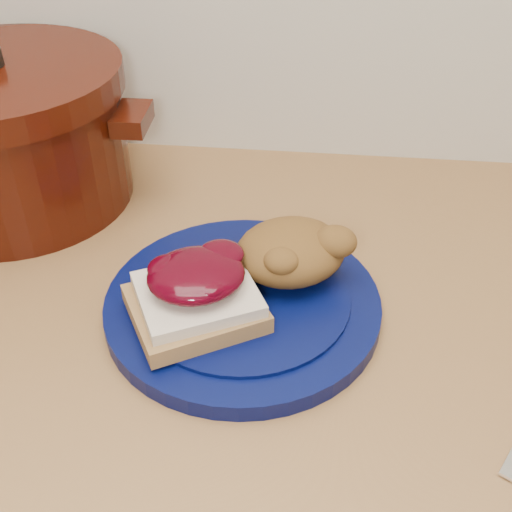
# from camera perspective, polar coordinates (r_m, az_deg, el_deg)

# --- Properties ---
(plate) EXTENTS (0.33, 0.33, 0.02)m
(plate) POSITION_cam_1_polar(r_m,az_deg,el_deg) (0.59, -1.19, -4.36)
(plate) COLOR #040A39
(plate) RESTS_ON wood_countertop
(sandwich) EXTENTS (0.14, 0.13, 0.05)m
(sandwich) POSITION_cam_1_polar(r_m,az_deg,el_deg) (0.55, -5.35, -3.26)
(sandwich) COLOR olive
(sandwich) RESTS_ON plate
(stuffing_mound) EXTENTS (0.13, 0.12, 0.05)m
(stuffing_mound) POSITION_cam_1_polar(r_m,az_deg,el_deg) (0.59, 3.07, 0.40)
(stuffing_mound) COLOR brown
(stuffing_mound) RESTS_ON plate
(dutch_oven) EXTENTS (0.32, 0.27, 0.17)m
(dutch_oven) POSITION_cam_1_polar(r_m,az_deg,el_deg) (0.76, -21.31, 10.08)
(dutch_oven) COLOR black
(dutch_oven) RESTS_ON wood_countertop
(pepper_grinder) EXTENTS (0.06, 0.06, 0.14)m
(pepper_grinder) POSITION_cam_1_polar(r_m,az_deg,el_deg) (0.79, -20.91, 10.36)
(pepper_grinder) COLOR black
(pepper_grinder) RESTS_ON wood_countertop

